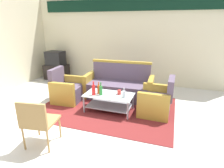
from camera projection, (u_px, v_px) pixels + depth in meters
ground_plane at (89, 124)px, 3.77m from camera, size 14.00×14.00×0.00m
wall_back at (128, 38)px, 6.05m from camera, size 6.52×0.19×2.80m
rug at (107, 107)px, 4.51m from camera, size 3.10×2.21×0.01m
couch at (119, 87)px, 5.03m from camera, size 1.83×0.82×0.96m
armchair_left at (67, 90)px, 4.84m from camera, size 0.74×0.80×0.85m
armchair_right at (157, 102)px, 4.14m from camera, size 0.71×0.77×0.85m
coffee_table at (109, 100)px, 4.27m from camera, size 1.10×0.60×0.40m
bottle_orange at (99, 89)px, 4.25m from camera, size 0.07×0.07×0.27m
bottle_red at (94, 90)px, 4.17m from camera, size 0.08×0.08×0.32m
bottle_green at (101, 90)px, 4.17m from camera, size 0.07×0.07×0.30m
bottle_clear at (124, 94)px, 4.03m from camera, size 0.07×0.07×0.22m
cup at (119, 92)px, 4.22m from camera, size 0.08×0.08×0.10m
tv_stand at (57, 72)px, 6.73m from camera, size 0.80×0.50×0.52m
television at (55, 58)px, 6.58m from camera, size 0.60×0.45×0.48m
wicker_chair at (38, 120)px, 2.95m from camera, size 0.54×0.54×0.84m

